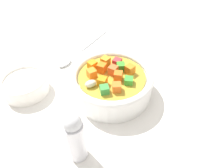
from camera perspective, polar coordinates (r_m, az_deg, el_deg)
The scene contains 5 objects.
ground_plane at distance 43.41cm, azimuth -0.00°, elevation -3.35°, with size 140.00×140.00×2.00cm, color silver.
soup_bowl_main at distance 40.70cm, azimuth -0.03°, elevation 0.39°, with size 15.70×15.70×6.27cm.
spoon at distance 53.94cm, azimuth -8.72°, elevation 8.79°, with size 19.03×6.49×1.05cm.
side_bowl_small at distance 45.23cm, azimuth -22.32°, elevation -0.18°, with size 8.96×8.96×3.42cm.
pepper_shaker at distance 31.12cm, azimuth -9.88°, elevation -13.90°, with size 2.89×2.89×9.35cm.
Camera 1 is at (-28.64, -8.64, 30.45)cm, focal length 34.05 mm.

